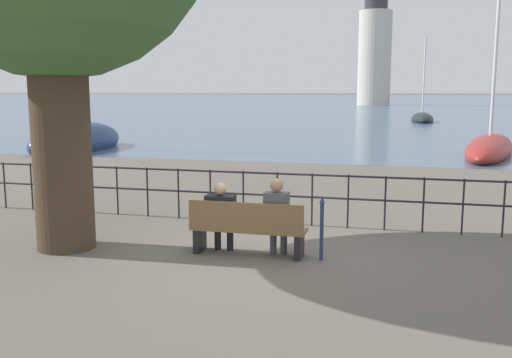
{
  "coord_description": "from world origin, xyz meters",
  "views": [
    {
      "loc": [
        2.34,
        -8.71,
        2.66
      ],
      "look_at": [
        0.0,
        0.5,
        1.17
      ],
      "focal_mm": 40.0,
      "sensor_mm": 36.0,
      "label": 1
    }
  ],
  "objects_px": {
    "seated_person_right": "(277,214)",
    "closed_umbrella": "(322,224)",
    "sailboat_2": "(77,141)",
    "park_bench": "(247,229)",
    "sailboat_1": "(490,148)",
    "sailboat_3": "(422,119)",
    "harbor_lighthouse": "(375,52)",
    "seated_person_left": "(221,214)"
  },
  "relations": [
    {
      "from": "seated_person_right",
      "to": "sailboat_2",
      "type": "height_order",
      "value": "sailboat_2"
    },
    {
      "from": "park_bench",
      "to": "sailboat_2",
      "type": "xyz_separation_m",
      "value": [
        -11.8,
        14.22,
        -0.07
      ]
    },
    {
      "from": "seated_person_right",
      "to": "sailboat_1",
      "type": "bearing_deg",
      "value": 71.75
    },
    {
      "from": "seated_person_right",
      "to": "harbor_lighthouse",
      "type": "bearing_deg",
      "value": 91.84
    },
    {
      "from": "park_bench",
      "to": "sailboat_3",
      "type": "height_order",
      "value": "sailboat_3"
    },
    {
      "from": "sailboat_2",
      "to": "harbor_lighthouse",
      "type": "xyz_separation_m",
      "value": [
        9.18,
        81.7,
        8.91
      ]
    },
    {
      "from": "closed_umbrella",
      "to": "harbor_lighthouse",
      "type": "height_order",
      "value": "harbor_lighthouse"
    },
    {
      "from": "sailboat_3",
      "to": "harbor_lighthouse",
      "type": "bearing_deg",
      "value": 95.98
    },
    {
      "from": "sailboat_1",
      "to": "seated_person_right",
      "type": "bearing_deg",
      "value": -96.25
    },
    {
      "from": "closed_umbrella",
      "to": "harbor_lighthouse",
      "type": "relative_size",
      "value": 0.05
    },
    {
      "from": "sailboat_3",
      "to": "sailboat_1",
      "type": "bearing_deg",
      "value": -86.75
    },
    {
      "from": "seated_person_right",
      "to": "closed_umbrella",
      "type": "xyz_separation_m",
      "value": [
        0.73,
        -0.05,
        -0.12
      ]
    },
    {
      "from": "seated_person_left",
      "to": "closed_umbrella",
      "type": "xyz_separation_m",
      "value": [
        1.67,
        -0.05,
        -0.07
      ]
    },
    {
      "from": "sailboat_2",
      "to": "sailboat_3",
      "type": "height_order",
      "value": "sailboat_3"
    },
    {
      "from": "sailboat_2",
      "to": "harbor_lighthouse",
      "type": "distance_m",
      "value": 82.7
    },
    {
      "from": "closed_umbrella",
      "to": "sailboat_3",
      "type": "bearing_deg",
      "value": 86.06
    },
    {
      "from": "sailboat_2",
      "to": "sailboat_3",
      "type": "distance_m",
      "value": 31.96
    },
    {
      "from": "seated_person_right",
      "to": "seated_person_left",
      "type": "bearing_deg",
      "value": 179.93
    },
    {
      "from": "seated_person_right",
      "to": "sailboat_1",
      "type": "height_order",
      "value": "sailboat_1"
    },
    {
      "from": "harbor_lighthouse",
      "to": "sailboat_1",
      "type": "bearing_deg",
      "value": -83.79
    },
    {
      "from": "seated_person_right",
      "to": "sailboat_2",
      "type": "distance_m",
      "value": 18.73
    },
    {
      "from": "closed_umbrella",
      "to": "sailboat_1",
      "type": "relative_size",
      "value": 0.11
    },
    {
      "from": "park_bench",
      "to": "seated_person_left",
      "type": "relative_size",
      "value": 1.6
    },
    {
      "from": "seated_person_left",
      "to": "seated_person_right",
      "type": "relative_size",
      "value": 0.92
    },
    {
      "from": "seated_person_right",
      "to": "sailboat_2",
      "type": "bearing_deg",
      "value": 130.93
    },
    {
      "from": "park_bench",
      "to": "closed_umbrella",
      "type": "bearing_deg",
      "value": 1.41
    },
    {
      "from": "seated_person_left",
      "to": "sailboat_2",
      "type": "distance_m",
      "value": 18.12
    },
    {
      "from": "sailboat_1",
      "to": "harbor_lighthouse",
      "type": "distance_m",
      "value": 80.07
    },
    {
      "from": "park_bench",
      "to": "sailboat_1",
      "type": "bearing_deg",
      "value": 70.41
    },
    {
      "from": "sailboat_1",
      "to": "harbor_lighthouse",
      "type": "height_order",
      "value": "harbor_lighthouse"
    },
    {
      "from": "park_bench",
      "to": "sailboat_1",
      "type": "relative_size",
      "value": 0.21
    },
    {
      "from": "sailboat_2",
      "to": "sailboat_1",
      "type": "bearing_deg",
      "value": 5.84
    },
    {
      "from": "seated_person_left",
      "to": "harbor_lighthouse",
      "type": "xyz_separation_m",
      "value": [
        -2.15,
        95.85,
        8.63
      ]
    },
    {
      "from": "closed_umbrella",
      "to": "sailboat_2",
      "type": "distance_m",
      "value": 19.24
    },
    {
      "from": "sailboat_1",
      "to": "harbor_lighthouse",
      "type": "bearing_deg",
      "value": 108.21
    },
    {
      "from": "sailboat_2",
      "to": "harbor_lighthouse",
      "type": "bearing_deg",
      "value": 81.07
    },
    {
      "from": "harbor_lighthouse",
      "to": "park_bench",
      "type": "bearing_deg",
      "value": -88.44
    },
    {
      "from": "sailboat_2",
      "to": "park_bench",
      "type": "bearing_deg",
      "value": -52.84
    },
    {
      "from": "sailboat_1",
      "to": "sailboat_3",
      "type": "relative_size",
      "value": 1.24
    },
    {
      "from": "park_bench",
      "to": "seated_person_right",
      "type": "distance_m",
      "value": 0.54
    },
    {
      "from": "seated_person_right",
      "to": "closed_umbrella",
      "type": "distance_m",
      "value": 0.74
    },
    {
      "from": "seated_person_right",
      "to": "harbor_lighthouse",
      "type": "relative_size",
      "value": 0.06
    }
  ]
}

